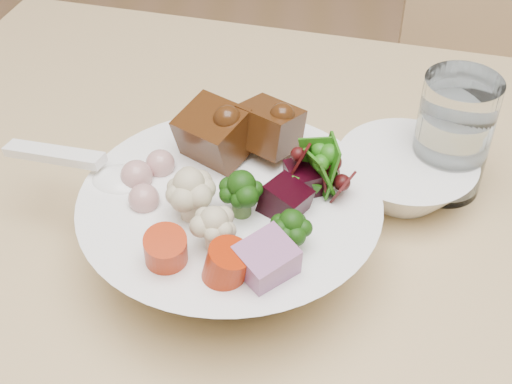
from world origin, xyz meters
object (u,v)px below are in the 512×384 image
chair_far (504,142)px  water_glass (452,140)px  food_bowl (233,225)px  side_bowl (405,177)px

chair_far → water_glass: (-0.21, -0.44, 0.32)m
chair_far → water_glass: size_ratio=6.83×
food_bowl → side_bowl: bearing=32.2°
food_bowl → side_bowl: (0.15, 0.10, -0.02)m
water_glass → chair_far: bearing=64.8°
food_bowl → water_glass: (0.19, 0.11, 0.01)m
food_bowl → water_glass: 0.22m
chair_far → water_glass: 0.58m
chair_far → water_glass: water_glass is taller
chair_far → food_bowl: food_bowl is taller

